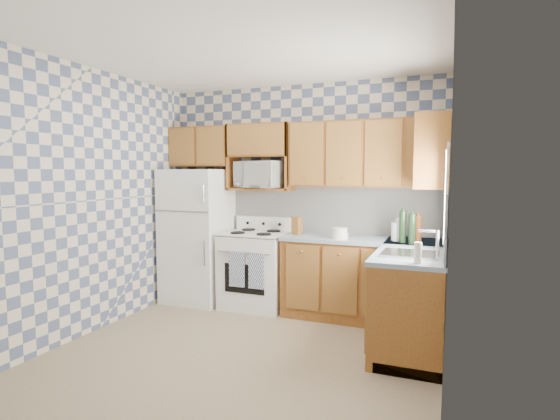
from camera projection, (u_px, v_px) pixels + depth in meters
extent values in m
plane|color=#806E54|center=(245.00, 352.00, 4.01)|extent=(3.40, 3.40, 0.00)
cube|color=slate|center=(301.00, 196.00, 5.37)|extent=(3.40, 0.02, 2.70)
cube|color=slate|center=(448.00, 212.00, 3.27)|extent=(0.02, 3.20, 2.70)
cube|color=silver|center=(333.00, 209.00, 5.23)|extent=(2.60, 0.02, 0.56)
cube|color=silver|center=(447.00, 221.00, 4.03)|extent=(0.02, 1.60, 0.56)
cube|color=white|center=(198.00, 236.00, 5.56)|extent=(0.75, 0.70, 1.68)
cube|color=white|center=(256.00, 270.00, 5.32)|extent=(0.76, 0.65, 0.90)
cube|color=silver|center=(256.00, 233.00, 5.28)|extent=(0.76, 0.65, 0.02)
cube|color=white|center=(265.00, 223.00, 5.53)|extent=(0.76, 0.08, 0.17)
cube|color=navy|center=(237.00, 269.00, 5.02)|extent=(0.19, 0.02, 0.40)
cube|color=navy|center=(256.00, 271.00, 4.93)|extent=(0.19, 0.02, 0.40)
cube|color=brown|center=(362.00, 280.00, 4.87)|extent=(1.75, 0.60, 0.88)
cube|color=brown|center=(412.00, 298.00, 4.20)|extent=(0.60, 1.60, 0.88)
cube|color=gray|center=(363.00, 240.00, 4.83)|extent=(1.77, 0.63, 0.04)
cube|color=gray|center=(413.00, 251.00, 4.16)|extent=(0.63, 1.60, 0.04)
cube|color=brown|center=(367.00, 154.00, 4.88)|extent=(1.75, 0.33, 0.74)
cube|color=brown|center=(203.00, 147.00, 5.63)|extent=(0.82, 0.33, 0.50)
cube|color=brown|center=(433.00, 152.00, 4.45)|extent=(0.33, 0.70, 0.74)
cube|color=brown|center=(261.00, 189.00, 5.38)|extent=(0.80, 0.33, 0.03)
imported|color=white|center=(262.00, 175.00, 5.33)|extent=(0.67, 0.53, 0.33)
cube|color=#B7B7BC|center=(410.00, 254.00, 3.83)|extent=(0.48, 0.40, 0.03)
cube|color=silver|center=(447.00, 195.00, 3.68)|extent=(0.02, 0.66, 0.86)
cylinder|color=black|center=(403.00, 227.00, 4.50)|extent=(0.07, 0.07, 0.33)
cylinder|color=black|center=(412.00, 229.00, 4.41)|extent=(0.07, 0.07, 0.31)
cylinder|color=#5F2E14|center=(418.00, 229.00, 4.48)|extent=(0.07, 0.07, 0.28)
cube|color=brown|center=(297.00, 226.00, 5.09)|extent=(0.12, 0.12, 0.21)
cylinder|color=white|center=(398.00, 232.00, 4.63)|extent=(0.15, 0.15, 0.19)
cylinder|color=silver|center=(418.00, 253.00, 3.48)|extent=(0.06, 0.06, 0.17)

